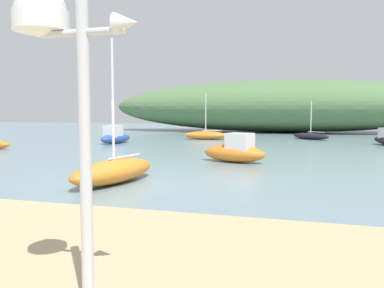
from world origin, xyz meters
name	(u,v)px	position (x,y,z in m)	size (l,w,h in m)	color
ground_plane	(127,183)	(0.00, 0.00, 0.00)	(120.00, 120.00, 0.00)	gray
distant_hill	(280,106)	(2.75, 33.04, 2.85)	(38.83, 10.94, 5.71)	#517547
mast_structure	(53,41)	(2.73, -7.27, 2.85)	(1.30, 0.54, 3.19)	silver
motorboat_outer_mooring	(115,137)	(-7.44, 13.78, 0.47)	(1.44, 3.44, 1.27)	#2D4C9E
sailboat_west_reach	(114,171)	(-0.40, -0.03, 0.38)	(1.82, 3.77, 4.35)	orange
sailboat_near_shore	(206,135)	(-2.31, 19.36, 0.34)	(3.53, 1.47, 3.68)	orange
motorboat_by_sandbar	(235,151)	(2.32, 5.91, 0.49)	(3.12, 1.95, 1.27)	orange
sailboat_off_point	(311,136)	(5.77, 21.64, 0.27)	(3.27, 2.94, 3.06)	black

